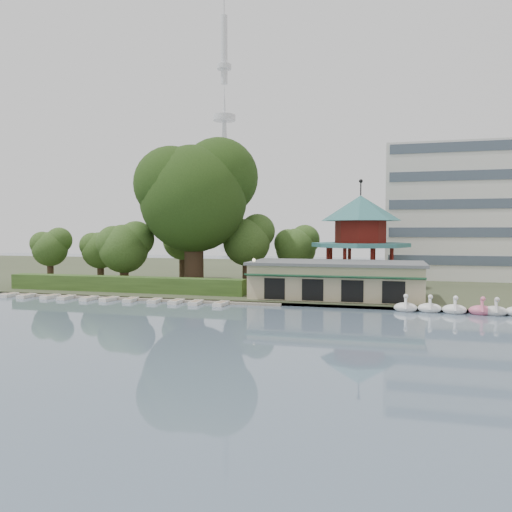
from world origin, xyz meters
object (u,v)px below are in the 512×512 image
(dock, at_px, (133,298))
(boathouse, at_px, (336,279))
(pavilion, at_px, (360,232))
(big_tree, at_px, (196,192))

(dock, height_order, boathouse, boathouse)
(boathouse, xyz_separation_m, pavilion, (2.00, 10.03, 5.11))
(dock, bearing_deg, pavilion, 31.66)
(big_tree, bearing_deg, pavilion, 10.28)
(dock, xyz_separation_m, pavilion, (24.00, 14.80, 7.36))
(pavilion, distance_m, big_tree, 21.79)
(boathouse, bearing_deg, big_tree, 161.62)
(dock, bearing_deg, boathouse, 12.24)
(big_tree, bearing_deg, boathouse, -18.38)
(dock, height_order, pavilion, pavilion)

